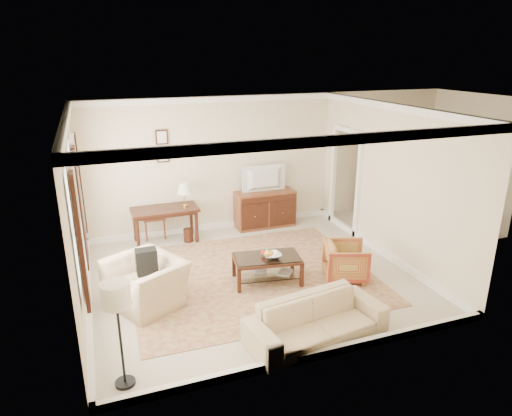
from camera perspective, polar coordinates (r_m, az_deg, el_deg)
room_shell at (r=7.35m, az=-0.67°, el=8.90°), size 5.51×5.01×2.91m
annex_bedroom at (r=11.08m, az=19.70°, el=-0.17°), size 3.00×2.70×2.90m
window_front at (r=6.52m, az=-21.44°, el=-2.17°), size 0.12×1.56×1.80m
window_rear at (r=8.04m, az=-21.38°, el=1.70°), size 0.12×1.56×1.80m
doorway at (r=10.13m, az=11.08°, el=3.23°), size 0.10×1.12×2.25m
rug at (r=8.14m, az=-0.61°, el=-8.45°), size 4.22×3.64×0.01m
writing_desk at (r=9.51m, az=-11.33°, el=-0.67°), size 1.35×0.67×0.73m
desk_chair at (r=9.85m, az=-12.74°, el=-0.70°), size 0.47×0.47×1.05m
desk_lamp at (r=9.46m, az=-8.90°, el=1.68°), size 0.32×0.32×0.50m
framed_prints at (r=9.57m, az=-11.63°, el=7.61°), size 0.25×0.04×0.68m
sideboard at (r=10.26m, az=1.11°, el=-0.11°), size 1.33×0.51×0.82m
tv at (r=9.99m, az=1.18°, el=4.68°), size 0.96×0.55×0.13m
coffee_table at (r=7.80m, az=1.39°, el=-6.82°), size 1.21×0.82×0.47m
fruit_bowl at (r=7.69m, az=2.08°, el=-5.88°), size 0.42×0.42×0.10m
book_a at (r=7.96m, az=-0.23°, el=-7.71°), size 0.28×0.12×0.38m
book_b at (r=7.92m, az=2.92°, el=-7.89°), size 0.23×0.20×0.38m
striped_armchair at (r=8.06m, az=11.17°, el=-6.34°), size 0.86×0.89×0.72m
club_armchair at (r=7.31m, az=-13.61°, el=-8.13°), size 1.17×1.33×0.98m
backpack at (r=7.21m, az=-13.55°, el=-6.31°), size 0.37×0.39×0.40m
sofa at (r=6.40m, az=7.62°, el=-13.00°), size 2.02×0.84×0.76m
floor_lamp at (r=5.41m, az=-17.06°, el=-11.22°), size 0.33×0.33×1.34m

